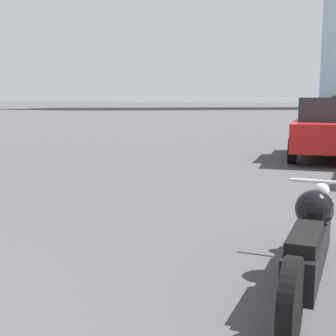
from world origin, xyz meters
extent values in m
cylinder|color=black|center=(3.66, 4.78, 0.30)|extent=(0.10, 0.60, 0.60)
cylinder|color=black|center=(3.66, 2.66, 0.30)|extent=(0.10, 0.60, 0.60)
cube|color=black|center=(3.66, 3.72, 0.32)|extent=(0.24, 1.61, 0.31)
sphere|color=black|center=(3.66, 4.04, 0.61)|extent=(0.34, 0.34, 0.34)
cube|color=black|center=(3.66, 3.37, 0.53)|extent=(0.22, 0.74, 0.10)
sphere|color=silver|center=(3.66, 4.81, 0.63)|extent=(0.16, 0.16, 0.16)
cylinder|color=silver|center=(3.66, 4.66, 0.75)|extent=(0.62, 0.04, 0.04)
cube|color=red|center=(3.19, 12.82, 0.66)|extent=(2.10, 4.27, 0.69)
cube|color=#23282D|center=(3.19, 12.82, 1.31)|extent=(1.66, 2.10, 0.60)
cylinder|color=black|center=(2.24, 14.03, 0.32)|extent=(0.25, 0.65, 0.64)
cylinder|color=black|center=(2.45, 11.47, 0.32)|extent=(0.25, 0.65, 0.64)
cylinder|color=black|center=(2.53, 27.00, 0.34)|extent=(0.24, 0.69, 0.68)
cylinder|color=black|center=(2.39, 24.53, 0.34)|extent=(0.24, 0.69, 0.68)
cylinder|color=black|center=(2.23, 34.95, 0.31)|extent=(0.24, 0.63, 0.62)
camera|label=1|loc=(4.02, -0.22, 1.58)|focal=50.00mm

